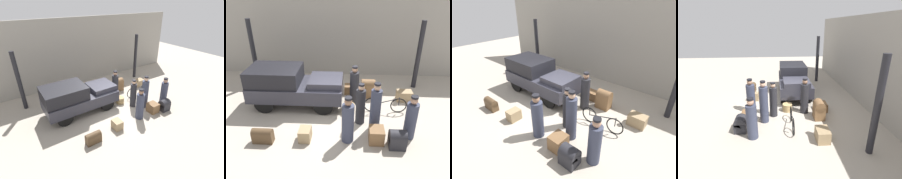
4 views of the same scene
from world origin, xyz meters
TOP-DOWN VIEW (x-y plane):
  - ground_plane at (0.00, 0.00)m, footprint 30.00×30.00m
  - station_building_facade at (0.00, 4.08)m, footprint 16.00×0.15m
  - canopy_pillar_left at (-4.11, 2.55)m, footprint 0.22×0.22m
  - canopy_pillar_right at (3.88, 2.55)m, footprint 0.22×0.22m
  - truck at (-1.76, 0.57)m, footprint 3.86×1.72m
  - bicycle at (2.13, 0.13)m, footprint 1.73×0.04m
  - wicker_basket at (0.66, 0.03)m, footprint 0.47×0.47m
  - porter_standing_middle at (1.08, -0.63)m, footprint 0.35×0.35m
  - conductor_in_dark_uniform at (0.86, 0.83)m, footprint 0.39×0.39m
  - porter_carrying_trunk at (2.74, -1.40)m, footprint 0.39×0.39m
  - porter_lifting_near_truck at (0.63, -1.70)m, footprint 0.40×0.40m
  - porter_with_bicycle at (1.58, -1.03)m, footprint 0.38×0.38m
  - suitcase_tan_flat at (2.25, -1.93)m, footprint 0.54×0.47m
  - trunk_barrel_dark at (-2.19, -1.95)m, footprint 0.68×0.30m
  - trunk_large_brown at (1.50, 1.40)m, footprint 0.61×0.47m
  - suitcase_small_leather at (-0.81, -1.74)m, footprint 0.39×0.50m
  - trunk_wicker_pale at (3.11, 1.16)m, footprint 0.65×0.47m
  - suitcase_black_upright at (0.74, 1.72)m, footprint 0.63×0.47m
  - trunk_umber_medium at (1.60, -1.71)m, footprint 0.49×0.54m

SIDE VIEW (x-z plane):
  - ground_plane at x=0.00m, z-range 0.00..0.00m
  - wicker_basket at x=0.66m, z-range 0.00..0.37m
  - suitcase_black_upright at x=0.74m, z-range 0.00..0.40m
  - suitcase_small_leather at x=-0.81m, z-range 0.00..0.44m
  - trunk_wicker_pale at x=3.11m, z-range 0.00..0.46m
  - trunk_umber_medium at x=1.60m, z-range 0.00..0.52m
  - trunk_barrel_dark at x=-2.19m, z-range 0.01..0.53m
  - suitcase_tan_flat at x=2.25m, z-range -0.01..0.63m
  - bicycle at x=2.13m, z-range -0.01..0.69m
  - trunk_large_brown at x=1.50m, z-range 0.02..0.88m
  - porter_carrying_trunk at x=2.74m, z-range -0.07..1.54m
  - porter_standing_middle at x=1.08m, z-range -0.07..1.56m
  - porter_lifting_near_truck at x=0.63m, z-range -0.08..1.60m
  - conductor_in_dark_uniform at x=0.86m, z-range -0.07..1.64m
  - porter_with_bicycle at x=1.58m, z-range -0.07..1.79m
  - truck at x=-1.76m, z-range 0.10..1.79m
  - canopy_pillar_left at x=-4.11m, z-range 0.00..3.27m
  - canopy_pillar_right at x=3.88m, z-range 0.00..3.27m
  - station_building_facade at x=0.00m, z-range 0.00..4.50m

